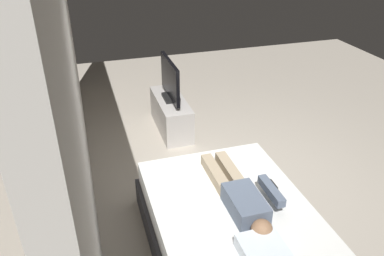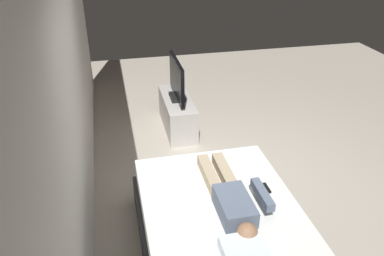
{
  "view_description": "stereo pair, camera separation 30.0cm",
  "coord_description": "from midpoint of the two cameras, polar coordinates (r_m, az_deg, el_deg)",
  "views": [
    {
      "loc": [
        -3.4,
        1.57,
        2.86
      ],
      "look_at": [
        0.32,
        0.42,
        0.69
      ],
      "focal_mm": 35.96,
      "sensor_mm": 36.0,
      "label": 1
    },
    {
      "loc": [
        -3.48,
        1.28,
        2.86
      ],
      "look_at": [
        0.32,
        0.42,
        0.69
      ],
      "focal_mm": 35.96,
      "sensor_mm": 36.0,
      "label": 2
    }
  ],
  "objects": [
    {
      "name": "ground_plane",
      "position": [
        4.69,
        7.88,
        -8.76
      ],
      "size": [
        10.0,
        10.0,
        0.0
      ],
      "primitive_type": "plane",
      "color": "#ADA393"
    },
    {
      "name": "back_wall",
      "position": [
        4.12,
        -15.37,
        7.28
      ],
      "size": [
        6.4,
        0.1,
        2.8
      ],
      "primitive_type": "cube",
      "color": "silver",
      "rests_on": "ground"
    },
    {
      "name": "bed",
      "position": [
        3.74,
        6.73,
        -15.01
      ],
      "size": [
        1.98,
        1.48,
        0.54
      ],
      "color": "#333338",
      "rests_on": "ground"
    },
    {
      "name": "person",
      "position": [
        3.55,
        8.32,
        -10.27
      ],
      "size": [
        1.26,
        0.46,
        0.18
      ],
      "color": "slate",
      "rests_on": "bed"
    },
    {
      "name": "remote",
      "position": [
        3.85,
        13.2,
        -8.71
      ],
      "size": [
        0.15,
        0.04,
        0.02
      ],
      "primitive_type": "cube",
      "color": "black",
      "rests_on": "bed"
    },
    {
      "name": "tv_stand",
      "position": [
        5.75,
        -0.68,
        2.12
      ],
      "size": [
        1.1,
        0.4,
        0.5
      ],
      "primitive_type": "cube",
      "color": "#B7B2AD",
      "rests_on": "ground"
    },
    {
      "name": "tv",
      "position": [
        5.53,
        -0.71,
        7.07
      ],
      "size": [
        0.88,
        0.2,
        0.59
      ],
      "color": "black",
      "rests_on": "tv_stand"
    }
  ]
}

